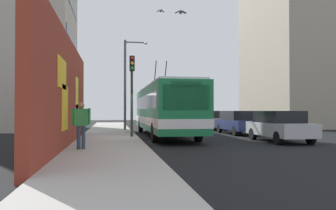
% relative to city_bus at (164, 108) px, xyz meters
% --- Properties ---
extents(ground_plane, '(80.00, 80.00, 0.00)m').
position_rel_city_bus_xyz_m(ground_plane, '(-2.37, 1.80, -1.75)').
color(ground_plane, black).
extents(sidewalk_slab, '(48.00, 3.20, 0.15)m').
position_rel_city_bus_xyz_m(sidewalk_slab, '(-2.37, 3.40, -1.67)').
color(sidewalk_slab, '#ADA8A0').
rests_on(sidewalk_slab, ground_plane).
extents(graffiti_wall, '(14.33, 0.32, 4.65)m').
position_rel_city_bus_xyz_m(graffiti_wall, '(-6.21, 5.15, 0.58)').
color(graffiti_wall, maroon).
rests_on(graffiti_wall, ground_plane).
extents(building_far_left, '(9.06, 8.84, 19.26)m').
position_rel_city_bus_xyz_m(building_far_left, '(8.80, 11.00, 7.89)').
color(building_far_left, '#B2A899').
rests_on(building_far_left, ground_plane).
extents(building_far_right, '(11.28, 8.02, 21.87)m').
position_rel_city_bus_xyz_m(building_far_right, '(10.54, -15.20, 9.19)').
color(building_far_right, '#9E937F').
rests_on(building_far_right, ground_plane).
extents(city_bus, '(12.71, 2.54, 4.91)m').
position_rel_city_bus_xyz_m(city_bus, '(0.00, 0.00, 0.00)').
color(city_bus, '#19723F').
rests_on(city_bus, ground_plane).
extents(parked_car_silver, '(4.36, 1.86, 1.58)m').
position_rel_city_bus_xyz_m(parked_car_silver, '(-4.81, -5.20, -0.91)').
color(parked_car_silver, '#B7B7BC').
rests_on(parked_car_silver, ground_plane).
extents(parked_car_navy, '(4.78, 1.77, 1.58)m').
position_rel_city_bus_xyz_m(parked_car_navy, '(1.00, -5.20, -0.91)').
color(parked_car_navy, navy).
rests_on(parked_car_navy, ground_plane).
extents(parked_car_champagne, '(4.79, 1.89, 1.58)m').
position_rel_city_bus_xyz_m(parked_car_champagne, '(7.19, -5.20, -0.91)').
color(parked_car_champagne, '#C6B793').
rests_on(parked_car_champagne, ground_plane).
extents(parked_car_black, '(4.88, 1.83, 1.58)m').
position_rel_city_bus_xyz_m(parked_car_black, '(13.40, -5.20, -0.91)').
color(parked_car_black, black).
rests_on(parked_car_black, ground_plane).
extents(pedestrian_near_wall, '(0.23, 0.70, 1.75)m').
position_rel_city_bus_xyz_m(pedestrian_near_wall, '(-7.88, 4.39, -0.56)').
color(pedestrian_near_wall, '#2D3F59').
rests_on(pedestrian_near_wall, sidewalk_slab).
extents(traffic_light, '(0.49, 0.28, 4.50)m').
position_rel_city_bus_xyz_m(traffic_light, '(-2.09, 2.15, 1.42)').
color(traffic_light, '#2D382D').
rests_on(traffic_light, sidewalk_slab).
extents(street_lamp, '(0.44, 1.80, 6.82)m').
position_rel_city_bus_xyz_m(street_lamp, '(4.91, 2.05, 2.31)').
color(street_lamp, '#4C4C51').
rests_on(street_lamp, sidewalk_slab).
extents(curbside_puddle, '(1.04, 1.04, 0.00)m').
position_rel_city_bus_xyz_m(curbside_puddle, '(-2.13, 1.20, -1.74)').
color(curbside_puddle, black).
rests_on(curbside_puddle, ground_plane).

